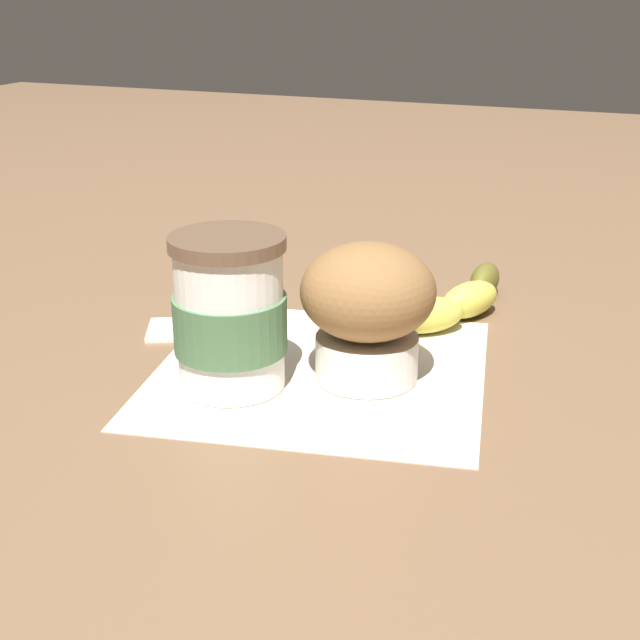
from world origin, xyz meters
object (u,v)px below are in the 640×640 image
at_px(banana, 440,304).
at_px(coffee_cup, 230,315).
at_px(muffin, 366,308).
at_px(sugar_packet, 166,328).

bearing_deg(banana, coffee_cup, 148.73).
distance_m(muffin, sugar_packet, 0.20).
relative_size(coffee_cup, banana, 0.60).
bearing_deg(coffee_cup, sugar_packet, 53.30).
height_order(banana, sugar_packet, banana).
xyz_separation_m(coffee_cup, sugar_packet, (0.08, 0.10, -0.05)).
bearing_deg(sugar_packet, banana, -63.30).
distance_m(banana, sugar_packet, 0.24).
xyz_separation_m(coffee_cup, banana, (0.18, -0.11, -0.04)).
distance_m(coffee_cup, banana, 0.22).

